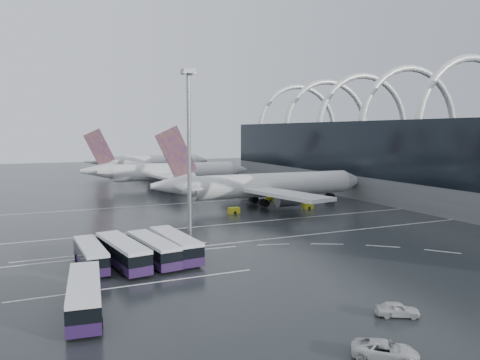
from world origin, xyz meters
name	(u,v)px	position (x,y,z in m)	size (l,w,h in m)	color
ground	(263,237)	(0.00, 0.00, 0.00)	(420.00, 420.00, 0.00)	black
terminal	(442,157)	(61.56, 19.84, 10.87)	(42.00, 160.00, 34.90)	slate
lane_marking_near	(268,239)	(0.00, -2.00, 0.01)	(120.00, 0.25, 0.01)	white
lane_marking_mid	(234,224)	(0.00, 12.00, 0.01)	(120.00, 0.25, 0.01)	white
lane_marking_far	(189,203)	(0.00, 40.00, 0.01)	(120.00, 0.25, 0.01)	white
bus_bay_line_south	(139,285)	(-24.00, -16.00, 0.01)	(28.00, 0.25, 0.01)	white
bus_bay_line_north	(116,252)	(-24.00, 0.00, 0.01)	(28.00, 0.25, 0.01)	white
airliner_main	(263,186)	(14.75, 29.07, 4.68)	(54.94, 48.38, 18.67)	silver
airliner_gate_b	(165,172)	(3.72, 74.78, 4.57)	(52.65, 47.25, 18.28)	silver
airliner_gate_c	(147,162)	(9.29, 125.03, 4.57)	(51.30, 47.32, 18.29)	silver
bus_row_near_a	(91,255)	(-28.17, -6.50, 1.63)	(3.27, 12.16, 2.97)	#2C123A
bus_row_near_b	(122,252)	(-24.33, -7.72, 1.84)	(4.99, 13.91, 3.35)	#2C123A
bus_row_near_c	(153,249)	(-20.27, -7.40, 1.74)	(4.58, 13.16, 3.17)	#2C123A
bus_row_near_d	(175,245)	(-16.99, -6.68, 1.81)	(4.09, 13.56, 3.29)	#2C123A
bus_row_far_a	(84,295)	(-30.52, -22.18, 1.78)	(4.42, 13.40, 3.24)	#2C123A
van_curve_a	(385,350)	(-10.42, -41.26, 0.70)	(2.33, 5.06, 1.41)	silver
van_curve_b	(397,309)	(-3.62, -35.19, 0.69)	(1.64, 4.08, 1.39)	silver
floodlight_mast	(189,131)	(-9.68, 9.20, 17.56)	(2.14, 2.14, 27.91)	gray
gse_cart_belly_a	(308,206)	(22.01, 20.89, 0.63)	(2.32, 1.37, 1.26)	#AAA716
gse_cart_belly_c	(234,211)	(4.25, 21.96, 0.65)	(2.39, 1.41, 1.30)	#AAA716
gse_cart_belly_e	(270,199)	(19.47, 34.61, 0.53)	(1.95, 1.15, 1.06)	#AAA716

